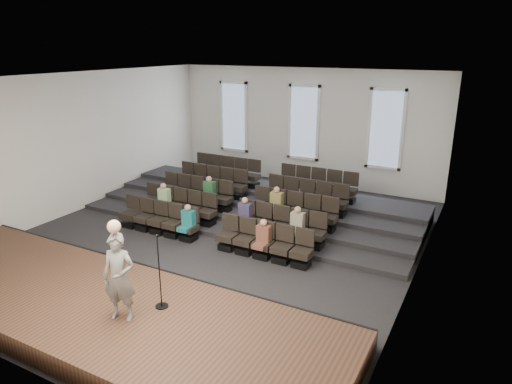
% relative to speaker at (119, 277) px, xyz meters
% --- Properties ---
extents(ground, '(14.00, 14.00, 0.00)m').
position_rel_speaker_xyz_m(ground, '(-1.11, 5.37, -1.44)').
color(ground, black).
rests_on(ground, ground).
extents(ceiling, '(12.00, 14.00, 0.02)m').
position_rel_speaker_xyz_m(ceiling, '(-1.11, 5.37, 3.57)').
color(ceiling, white).
rests_on(ceiling, ground).
extents(wall_back, '(12.00, 0.04, 5.00)m').
position_rel_speaker_xyz_m(wall_back, '(-1.11, 12.39, 1.06)').
color(wall_back, silver).
rests_on(wall_back, ground).
extents(wall_left, '(0.04, 14.00, 5.00)m').
position_rel_speaker_xyz_m(wall_left, '(-7.13, 5.37, 1.06)').
color(wall_left, silver).
rests_on(wall_left, ground).
extents(wall_right, '(0.04, 14.00, 5.00)m').
position_rel_speaker_xyz_m(wall_right, '(4.91, 5.37, 1.06)').
color(wall_right, silver).
rests_on(wall_right, ground).
extents(stage, '(11.80, 3.60, 0.50)m').
position_rel_speaker_xyz_m(stage, '(-1.11, 0.27, -1.19)').
color(stage, '#4A2D20').
rests_on(stage, ground).
extents(stage_lip, '(11.80, 0.06, 0.52)m').
position_rel_speaker_xyz_m(stage_lip, '(-1.11, 2.04, -1.19)').
color(stage_lip, black).
rests_on(stage_lip, ground).
extents(risers, '(11.80, 4.80, 0.60)m').
position_rel_speaker_xyz_m(risers, '(-1.11, 8.54, -1.24)').
color(risers, black).
rests_on(risers, ground).
extents(seating_rows, '(6.80, 4.70, 1.67)m').
position_rel_speaker_xyz_m(seating_rows, '(-1.11, 6.91, -0.76)').
color(seating_rows, black).
rests_on(seating_rows, ground).
extents(windows, '(8.44, 0.10, 3.24)m').
position_rel_speaker_xyz_m(windows, '(-1.11, 12.32, 1.26)').
color(windows, white).
rests_on(windows, wall_back).
extents(audience, '(5.45, 2.64, 1.10)m').
position_rel_speaker_xyz_m(audience, '(-0.84, 5.82, -0.61)').
color(audience, '#176F76').
rests_on(audience, seating_rows).
extents(speaker, '(0.79, 0.63, 1.88)m').
position_rel_speaker_xyz_m(speaker, '(0.00, 0.00, 0.00)').
color(speaker, slate).
rests_on(speaker, stage).
extents(mic_stand, '(0.28, 0.28, 1.70)m').
position_rel_speaker_xyz_m(mic_stand, '(0.44, 0.71, -0.43)').
color(mic_stand, black).
rests_on(mic_stand, stage).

